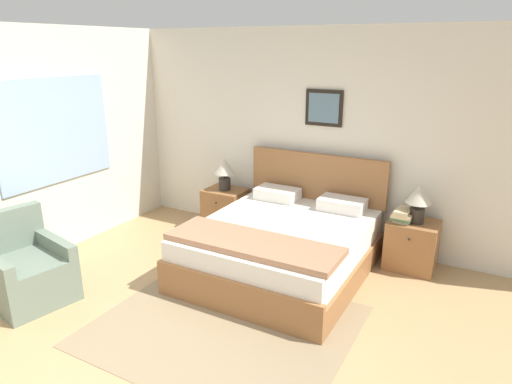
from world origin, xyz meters
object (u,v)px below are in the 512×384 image
object	(u,v)px
nightstand_near_window	(226,209)
table_lamp_by_door	(419,198)
armchair	(26,271)
nightstand_by_door	(412,245)
bed	(282,246)
table_lamp_near_window	(224,170)

from	to	relation	value
nightstand_near_window	table_lamp_by_door	bearing A→B (deg)	-0.12
armchair	nightstand_by_door	bearing A→B (deg)	139.73
bed	nightstand_by_door	xyz separation A→B (m)	(1.22, 0.77, -0.03)
armchair	nightstand_near_window	world-z (taller)	armchair
nightstand_near_window	table_lamp_near_window	distance (m)	0.55
table_lamp_near_window	table_lamp_by_door	distance (m)	2.46
nightstand_near_window	armchair	bearing A→B (deg)	-106.40
table_lamp_by_door	nightstand_near_window	bearing A→B (deg)	179.88
nightstand_near_window	bed	bearing A→B (deg)	-32.45
nightstand_by_door	armchair	bearing A→B (deg)	-142.01
nightstand_by_door	table_lamp_by_door	world-z (taller)	table_lamp_by_door
bed	table_lamp_near_window	size ratio (longest dim) A/B	4.68
bed	table_lamp_near_window	bearing A→B (deg)	147.80
bed	table_lamp_near_window	distance (m)	1.53
armchair	table_lamp_by_door	bearing A→B (deg)	139.50
bed	armchair	world-z (taller)	bed
nightstand_by_door	table_lamp_by_door	size ratio (longest dim) A/B	1.27
armchair	nightstand_by_door	xyz separation A→B (m)	(3.16, 2.47, -0.01)
bed	nightstand_by_door	size ratio (longest dim) A/B	3.68
armchair	table_lamp_by_door	world-z (taller)	table_lamp_by_door
armchair	nightstand_by_door	size ratio (longest dim) A/B	1.65
armchair	table_lamp_by_door	size ratio (longest dim) A/B	2.11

